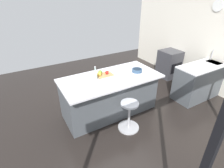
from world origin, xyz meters
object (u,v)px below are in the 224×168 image
object	(u,v)px
kitchen_island	(110,95)
water_bottle	(95,75)
apple_red	(107,72)
apple_green	(100,72)
cutting_board	(104,75)
fruit_bowl	(137,70)
oven_range	(169,64)
stool_by_window	(129,117)
apple_yellow	(99,74)

from	to	relation	value
kitchen_island	water_bottle	distance (m)	0.68
apple_red	apple_green	size ratio (longest dim) A/B	0.87
cutting_board	apple_green	bearing A→B (deg)	-48.07
fruit_bowl	apple_green	bearing A→B (deg)	-19.64
oven_range	apple_red	xyz separation A→B (m)	(2.66, 0.62, 0.55)
oven_range	fruit_bowl	xyz separation A→B (m)	(1.99, 0.82, 0.53)
stool_by_window	fruit_bowl	distance (m)	1.08
stool_by_window	apple_yellow	world-z (taller)	apple_yellow
kitchen_island	apple_yellow	xyz separation A→B (m)	(0.19, -0.10, 0.52)
kitchen_island	apple_green	distance (m)	0.57
oven_range	apple_red	bearing A→B (deg)	13.09
oven_range	water_bottle	distance (m)	3.15
fruit_bowl	water_bottle	bearing A→B (deg)	-4.02
kitchen_island	cutting_board	world-z (taller)	cutting_board
apple_green	apple_red	bearing A→B (deg)	145.92
apple_yellow	water_bottle	size ratio (longest dim) A/B	0.29
kitchen_island	stool_by_window	size ratio (longest dim) A/B	3.39
cutting_board	fruit_bowl	world-z (taller)	fruit_bowl
apple_yellow	fruit_bowl	size ratio (longest dim) A/B	0.38
oven_range	stool_by_window	distance (m)	2.96
stool_by_window	kitchen_island	bearing A→B (deg)	-85.72
kitchen_island	water_bottle	bearing A→B (deg)	4.53
stool_by_window	apple_green	world-z (taller)	apple_green
kitchen_island	water_bottle	xyz separation A→B (m)	(0.35, 0.03, 0.58)
kitchen_island	stool_by_window	distance (m)	0.72
apple_yellow	water_bottle	distance (m)	0.21
cutting_board	apple_green	world-z (taller)	apple_green
apple_red	apple_yellow	bearing A→B (deg)	-0.50
kitchen_island	apple_green	bearing A→B (deg)	-53.74
kitchen_island	fruit_bowl	distance (m)	0.83
kitchen_island	apple_red	size ratio (longest dim) A/B	28.14
water_bottle	fruit_bowl	size ratio (longest dim) A/B	1.34
apple_yellow	water_bottle	xyz separation A→B (m)	(0.15, 0.13, 0.06)
oven_range	stool_by_window	world-z (taller)	oven_range
stool_by_window	water_bottle	xyz separation A→B (m)	(0.40, -0.67, 0.75)
stool_by_window	apple_red	size ratio (longest dim) A/B	8.31
water_bottle	fruit_bowl	world-z (taller)	water_bottle
stool_by_window	apple_red	xyz separation A→B (m)	(0.07, -0.80, 0.68)
cutting_board	water_bottle	xyz separation A→B (m)	(0.27, 0.14, 0.11)
stool_by_window	cutting_board	world-z (taller)	cutting_board
kitchen_island	apple_yellow	bearing A→B (deg)	-28.01
fruit_bowl	cutting_board	bearing A→B (deg)	-16.21
oven_range	apple_green	bearing A→B (deg)	10.90
oven_range	stool_by_window	bearing A→B (deg)	28.61
apple_green	apple_yellow	bearing A→B (deg)	54.08
cutting_board	apple_green	size ratio (longest dim) A/B	4.11
stool_by_window	apple_red	bearing A→B (deg)	-85.34
cutting_board	water_bottle	world-z (taller)	water_bottle
fruit_bowl	kitchen_island	bearing A→B (deg)	-8.48
apple_green	kitchen_island	bearing A→B (deg)	126.26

